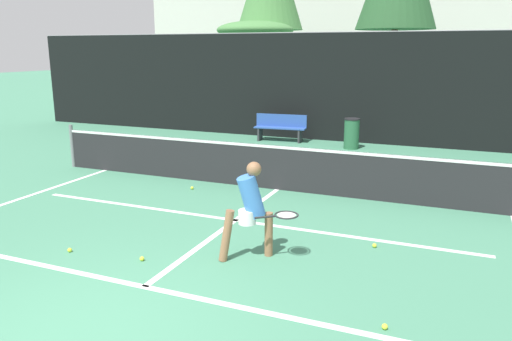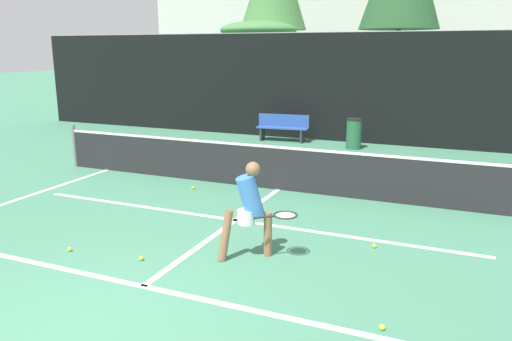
% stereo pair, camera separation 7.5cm
% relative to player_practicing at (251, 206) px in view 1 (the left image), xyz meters
% --- Properties ---
extents(ground_plane, '(100.00, 100.00, 0.00)m').
position_rel_player_practicing_xyz_m(ground_plane, '(-0.88, -2.55, -0.77)').
color(ground_plane, '#427F60').
extents(court_baseline_near, '(11.00, 0.10, 0.01)m').
position_rel_player_practicing_xyz_m(court_baseline_near, '(-0.88, -1.35, -0.77)').
color(court_baseline_near, white).
rests_on(court_baseline_near, ground).
extents(court_service_line, '(8.25, 0.10, 0.01)m').
position_rel_player_practicing_xyz_m(court_service_line, '(-0.88, 1.36, -0.77)').
color(court_service_line, white).
rests_on(court_service_line, ground).
extents(court_center_mark, '(0.10, 4.84, 0.01)m').
position_rel_player_practicing_xyz_m(court_center_mark, '(-0.88, 1.07, -0.77)').
color(court_center_mark, white).
rests_on(court_center_mark, ground).
extents(court_sideline_left, '(0.10, 5.84, 0.01)m').
position_rel_player_practicing_xyz_m(court_sideline_left, '(-5.39, 1.07, -0.77)').
color(court_sideline_left, white).
rests_on(court_sideline_left, ground).
extents(net, '(11.09, 0.09, 1.07)m').
position_rel_player_practicing_xyz_m(net, '(-0.88, 3.48, -0.26)').
color(net, slate).
rests_on(net, ground).
extents(fence_back, '(24.00, 0.06, 3.43)m').
position_rel_player_practicing_xyz_m(fence_back, '(-0.88, 9.61, 0.94)').
color(fence_back, black).
rests_on(fence_back, ground).
extents(player_practicing, '(1.13, 0.70, 1.41)m').
position_rel_player_practicing_xyz_m(player_practicing, '(0.00, 0.00, 0.00)').
color(player_practicing, '#8C6042').
rests_on(player_practicing, ground).
extents(tennis_ball_scattered_0, '(0.07, 0.07, 0.07)m').
position_rel_player_practicing_xyz_m(tennis_ball_scattered_0, '(2.06, -1.18, -0.74)').
color(tennis_ball_scattered_0, '#D1E033').
rests_on(tennis_ball_scattered_0, ground).
extents(tennis_ball_scattered_1, '(0.07, 0.07, 0.07)m').
position_rel_player_practicing_xyz_m(tennis_ball_scattered_1, '(1.57, 1.06, -0.74)').
color(tennis_ball_scattered_1, '#D1E033').
rests_on(tennis_ball_scattered_1, ground).
extents(tennis_ball_scattered_2, '(0.07, 0.07, 0.07)m').
position_rel_player_practicing_xyz_m(tennis_ball_scattered_2, '(-2.56, 2.79, -0.74)').
color(tennis_ball_scattered_2, '#D1E033').
rests_on(tennis_ball_scattered_2, ground).
extents(tennis_ball_scattered_3, '(0.07, 0.07, 0.07)m').
position_rel_player_practicing_xyz_m(tennis_ball_scattered_3, '(-2.55, -0.85, -0.74)').
color(tennis_ball_scattered_3, '#D1E033').
rests_on(tennis_ball_scattered_3, ground).
extents(tennis_ball_scattered_4, '(0.07, 0.07, 0.07)m').
position_rel_player_practicing_xyz_m(tennis_ball_scattered_4, '(-1.38, -0.70, -0.74)').
color(tennis_ball_scattered_4, '#D1E033').
rests_on(tennis_ball_scattered_4, ground).
extents(courtside_bench, '(1.69, 0.53, 0.86)m').
position_rel_player_practicing_xyz_m(courtside_bench, '(-2.77, 8.89, -0.30)').
color(courtside_bench, '#2D519E').
rests_on(courtside_bench, ground).
extents(trash_bin, '(0.47, 0.47, 0.91)m').
position_rel_player_practicing_xyz_m(trash_bin, '(-0.39, 8.53, -0.31)').
color(trash_bin, '#28603D').
rests_on(trash_bin, ground).
extents(parked_car, '(1.70, 4.27, 1.46)m').
position_rel_player_practicing_xyz_m(parked_car, '(2.87, 12.39, -0.15)').
color(parked_car, black).
rests_on(parked_car, ground).
extents(tree_west, '(3.79, 3.79, 4.25)m').
position_rel_player_practicing_xyz_m(tree_west, '(-7.20, 17.38, 2.98)').
color(tree_west, brown).
rests_on(tree_west, ground).
extents(building_far, '(36.00, 2.40, 6.42)m').
position_rel_player_practicing_xyz_m(building_far, '(-0.88, 27.37, 2.44)').
color(building_far, beige).
rests_on(building_far, ground).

